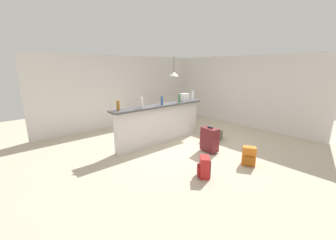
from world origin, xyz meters
TOP-DOWN VIEW (x-y plane):
  - ground_plane at (0.00, 0.00)m, footprint 13.00×13.00m
  - wall_back at (0.00, 3.05)m, footprint 6.60×0.10m
  - wall_right at (3.05, 0.30)m, footprint 0.10×6.00m
  - partition_half_wall at (-0.43, 0.57)m, footprint 2.80×0.20m
  - bar_countertop at (-0.43, 0.57)m, footprint 2.96×0.40m
  - bottle_amber at (-1.69, 0.62)m, footprint 0.08×0.08m
  - bottle_white at (-1.09, 0.50)m, footprint 0.07×0.07m
  - bottle_blue at (-0.43, 0.49)m, footprint 0.06×0.06m
  - bottle_green at (0.22, 0.47)m, footprint 0.06×0.06m
  - bottle_clear at (0.85, 0.53)m, footprint 0.07×0.07m
  - grocery_bag at (0.60, 0.63)m, footprint 0.26×0.18m
  - dining_table at (0.97, 1.62)m, footprint 1.10×0.80m
  - dining_chair_near_partition at (0.86, 1.08)m, footprint 0.48×0.48m
  - pendant_lamp at (1.07, 1.63)m, footprint 0.34×0.34m
  - suitcase_flat_olive at (0.88, -0.27)m, footprint 0.89×0.72m
  - backpack_orange at (0.12, -1.85)m, footprint 0.33×0.34m
  - backpack_red at (-1.04, -1.54)m, footprint 0.34×0.34m
  - suitcase_upright_maroon at (0.07, -0.80)m, footprint 0.27×0.46m
  - book_stack at (0.89, -0.27)m, footprint 0.26×0.22m

SIDE VIEW (x-z plane):
  - ground_plane at x=0.00m, z-range -0.05..0.00m
  - suitcase_flat_olive at x=0.88m, z-range 0.00..0.22m
  - backpack_orange at x=0.12m, z-range -0.01..0.41m
  - backpack_red at x=-1.04m, z-range -0.01..0.41m
  - book_stack at x=0.89m, z-range 0.22..0.28m
  - suitcase_upright_maroon at x=0.07m, z-range 0.00..0.67m
  - dining_chair_near_partition at x=0.86m, z-range 0.05..0.98m
  - partition_half_wall at x=-0.43m, z-range 0.00..1.05m
  - dining_table at x=0.97m, z-range 0.28..1.02m
  - bar_countertop at x=-0.43m, z-range 1.05..1.10m
  - grocery_bag at x=0.60m, z-range 1.10..1.32m
  - bottle_amber at x=-1.69m, z-range 1.10..1.34m
  - bottle_blue at x=-0.43m, z-range 1.10..1.35m
  - bottle_green at x=0.22m, z-range 1.10..1.35m
  - bottle_white at x=-1.09m, z-range 1.10..1.38m
  - bottle_clear at x=0.85m, z-range 1.10..1.39m
  - wall_back at x=0.00m, z-range 0.00..2.50m
  - wall_right at x=3.05m, z-range 0.00..2.50m
  - pendant_lamp at x=1.07m, z-range 1.51..2.25m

